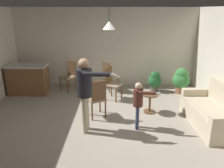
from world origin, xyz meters
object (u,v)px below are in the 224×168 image
object	(u,v)px
dining_chair_centre_back	(69,74)
spare_remote_on_table	(151,93)
person_child	(138,101)
kitchen_counter	(28,79)
person_adult	(85,88)
side_table_by_couch	(150,101)
potted_plant_by_wall	(181,79)
dining_chair_spare	(112,82)
potted_plant_corner	(155,80)
dining_chair_near_wall	(97,97)
dining_chair_by_counter	(109,75)
couch_floral	(214,112)

from	to	relation	value
dining_chair_centre_back	spare_remote_on_table	size ratio (longest dim) A/B	7.69
person_child	spare_remote_on_table	size ratio (longest dim) A/B	8.55
kitchen_counter	person_adult	size ratio (longest dim) A/B	0.75
side_table_by_couch	potted_plant_by_wall	size ratio (longest dim) A/B	0.62
dining_chair_centre_back	dining_chair_spare	world-z (taller)	same
dining_chair_centre_back	potted_plant_by_wall	bearing A→B (deg)	-145.03
potted_plant_corner	kitchen_counter	bearing A→B (deg)	-176.32
dining_chair_centre_back	dining_chair_spare	distance (m)	1.64
person_adult	potted_plant_by_wall	distance (m)	3.77
dining_chair_centre_back	potted_plant_corner	xyz separation A→B (m)	(2.87, -0.10, -0.17)
kitchen_counter	dining_chair_centre_back	distance (m)	1.31
potted_plant_corner	spare_remote_on_table	xyz separation A→B (m)	(-0.37, -1.63, 0.16)
person_adult	dining_chair_near_wall	bearing A→B (deg)	167.42
person_adult	dining_chair_centre_back	bearing A→B (deg)	-158.53
person_child	dining_chair_near_wall	bearing A→B (deg)	-112.74
spare_remote_on_table	person_child	bearing A→B (deg)	-116.51
kitchen_counter	side_table_by_couch	xyz separation A→B (m)	(3.73, -1.37, -0.15)
dining_chair_centre_back	dining_chair_near_wall	bearing A→B (deg)	157.16
dining_chair_by_counter	potted_plant_corner	xyz separation A→B (m)	(1.53, -0.03, -0.17)
spare_remote_on_table	kitchen_counter	bearing A→B (deg)	159.99
potted_plant_corner	spare_remote_on_table	size ratio (longest dim) A/B	5.25
dining_chair_near_wall	potted_plant_by_wall	bearing A→B (deg)	8.09
dining_chair_by_counter	potted_plant_by_wall	xyz separation A→B (m)	(2.35, -0.20, -0.08)
dining_chair_centre_back	potted_plant_corner	bearing A→B (deg)	-142.89
person_child	spare_remote_on_table	world-z (taller)	person_child
kitchen_counter	dining_chair_centre_back	bearing A→B (deg)	16.00
kitchen_counter	spare_remote_on_table	world-z (taller)	kitchen_counter
potted_plant_by_wall	spare_remote_on_table	bearing A→B (deg)	-129.20
potted_plant_corner	side_table_by_couch	bearing A→B (deg)	-103.83
couch_floral	person_child	xyz separation A→B (m)	(-1.79, -0.17, 0.36)
couch_floral	dining_chair_spare	distance (m)	2.92
couch_floral	potted_plant_by_wall	distance (m)	2.17
kitchen_counter	dining_chair_by_counter	distance (m)	2.62
dining_chair_near_wall	side_table_by_couch	bearing A→B (deg)	-13.60
person_adult	dining_chair_spare	bearing A→B (deg)	167.63
dining_chair_spare	potted_plant_corner	bearing A→B (deg)	145.63
dining_chair_spare	dining_chair_by_counter	bearing A→B (deg)	-143.28
dining_chair_near_wall	dining_chair_by_counter	bearing A→B (deg)	56.44
kitchen_counter	spare_remote_on_table	size ratio (longest dim) A/B	9.69
dining_chair_centre_back	potted_plant_by_wall	distance (m)	3.70
potted_plant_by_wall	spare_remote_on_table	size ratio (longest dim) A/B	6.45
dining_chair_by_counter	dining_chair_spare	bearing A→B (deg)	-27.47
couch_floral	person_adult	bearing A→B (deg)	92.96
kitchen_counter	dining_chair_near_wall	world-z (taller)	dining_chair_near_wall
person_child	potted_plant_corner	xyz separation A→B (m)	(0.81, 2.50, -0.31)
kitchen_counter	potted_plant_by_wall	world-z (taller)	kitchen_counter
kitchen_counter	person_adult	distance (m)	3.25
dining_chair_spare	potted_plant_by_wall	size ratio (longest dim) A/B	1.19
dining_chair_by_counter	potted_plant_corner	size ratio (longest dim) A/B	1.47
side_table_by_couch	dining_chair_near_wall	xyz separation A→B (m)	(-1.37, -0.31, 0.22)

